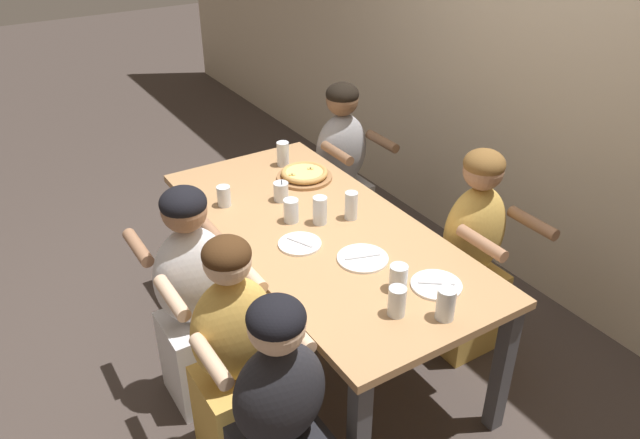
# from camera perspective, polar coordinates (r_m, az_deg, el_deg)

# --- Properties ---
(ground_plane) EXTENTS (18.00, 18.00, 0.00)m
(ground_plane) POSITION_cam_1_polar(r_m,az_deg,el_deg) (3.58, 0.00, -11.29)
(ground_plane) COLOR #423833
(ground_plane) RESTS_ON ground
(restaurant_back_panel) EXTENTS (10.00, 0.06, 3.20)m
(restaurant_back_panel) POSITION_cam_1_polar(r_m,az_deg,el_deg) (3.74, 20.22, 16.67)
(restaurant_back_panel) COLOR beige
(restaurant_back_panel) RESTS_ON ground
(dining_table) EXTENTS (1.97, 0.92, 0.76)m
(dining_table) POSITION_cam_1_polar(r_m,az_deg,el_deg) (3.16, 0.00, -2.07)
(dining_table) COLOR tan
(dining_table) RESTS_ON ground
(pizza_board_main) EXTENTS (0.32, 0.32, 0.05)m
(pizza_board_main) POSITION_cam_1_polar(r_m,az_deg,el_deg) (3.59, -1.43, 4.14)
(pizza_board_main) COLOR #996B42
(pizza_board_main) RESTS_ON dining_table
(empty_plate_a) EXTENTS (0.21, 0.21, 0.02)m
(empty_plate_a) POSITION_cam_1_polar(r_m,az_deg,el_deg) (2.99, -1.86, -2.23)
(empty_plate_a) COLOR white
(empty_plate_a) RESTS_ON dining_table
(empty_plate_b) EXTENTS (0.24, 0.24, 0.02)m
(empty_plate_b) POSITION_cam_1_polar(r_m,az_deg,el_deg) (2.89, 3.92, -3.56)
(empty_plate_b) COLOR white
(empty_plate_b) RESTS_ON dining_table
(empty_plate_c) EXTENTS (0.22, 0.22, 0.02)m
(empty_plate_c) POSITION_cam_1_polar(r_m,az_deg,el_deg) (2.76, 10.59, -5.90)
(empty_plate_c) COLOR white
(empty_plate_c) RESTS_ON dining_table
(cocktail_glass_blue) EXTENTS (0.08, 0.08, 0.13)m
(cocktail_glass_blue) POSITION_cam_1_polar(r_m,az_deg,el_deg) (3.36, -3.58, 2.50)
(cocktail_glass_blue) COLOR silver
(cocktail_glass_blue) RESTS_ON dining_table
(drinking_glass_a) EXTENTS (0.07, 0.07, 0.15)m
(drinking_glass_a) POSITION_cam_1_polar(r_m,az_deg,el_deg) (3.18, 2.85, 1.16)
(drinking_glass_a) COLOR silver
(drinking_glass_a) RESTS_ON dining_table
(drinking_glass_b) EXTENTS (0.08, 0.08, 0.14)m
(drinking_glass_b) POSITION_cam_1_polar(r_m,az_deg,el_deg) (2.56, 11.43, -7.57)
(drinking_glass_b) COLOR silver
(drinking_glass_b) RESTS_ON dining_table
(drinking_glass_c) EXTENTS (0.07, 0.07, 0.15)m
(drinking_glass_c) POSITION_cam_1_polar(r_m,az_deg,el_deg) (3.74, -3.40, 5.88)
(drinking_glass_c) COLOR silver
(drinking_glass_c) RESTS_ON dining_table
(drinking_glass_d) EXTENTS (0.07, 0.07, 0.13)m
(drinking_glass_d) POSITION_cam_1_polar(r_m,az_deg,el_deg) (2.55, 7.05, -7.44)
(drinking_glass_d) COLOR silver
(drinking_glass_d) RESTS_ON dining_table
(drinking_glass_e) EXTENTS (0.08, 0.08, 0.12)m
(drinking_glass_e) POSITION_cam_1_polar(r_m,az_deg,el_deg) (2.69, 7.17, -5.42)
(drinking_glass_e) COLOR silver
(drinking_glass_e) RESTS_ON dining_table
(drinking_glass_f) EXTENTS (0.07, 0.07, 0.11)m
(drinking_glass_f) POSITION_cam_1_polar(r_m,az_deg,el_deg) (3.34, -8.77, 2.06)
(drinking_glass_f) COLOR silver
(drinking_glass_f) RESTS_ON dining_table
(drinking_glass_g) EXTENTS (0.08, 0.08, 0.12)m
(drinking_glass_g) POSITION_cam_1_polar(r_m,az_deg,el_deg) (3.16, -2.65, 0.69)
(drinking_glass_g) COLOR silver
(drinking_glass_g) RESTS_ON dining_table
(drinking_glass_h) EXTENTS (0.07, 0.07, 0.15)m
(drinking_glass_h) POSITION_cam_1_polar(r_m,az_deg,el_deg) (3.13, -0.01, 0.85)
(drinking_glass_h) COLOR silver
(drinking_glass_h) RESTS_ON dining_table
(diner_near_midright) EXTENTS (0.51, 0.40, 1.15)m
(diner_near_midright) POSITION_cam_1_polar(r_m,az_deg,el_deg) (2.72, -7.67, -13.00)
(diner_near_midright) COLOR gold
(diner_near_midright) RESTS_ON ground
(diner_far_left) EXTENTS (0.51, 0.40, 1.16)m
(diner_far_left) POSITION_cam_1_polar(r_m,az_deg,el_deg) (4.15, 1.95, 4.17)
(diner_far_left) COLOR #99999E
(diner_far_left) RESTS_ON ground
(diner_far_midright) EXTENTS (0.51, 0.40, 1.17)m
(diner_far_midright) POSITION_cam_1_polar(r_m,az_deg,el_deg) (3.35, 13.60, -3.76)
(diner_far_midright) COLOR gold
(diner_far_midright) RESTS_ON ground
(diner_near_right) EXTENTS (0.51, 0.40, 1.12)m
(diner_near_right) POSITION_cam_1_polar(r_m,az_deg,el_deg) (2.48, -3.61, -18.45)
(diner_near_right) COLOR #232328
(diner_near_right) RESTS_ON ground
(diner_near_center) EXTENTS (0.51, 0.40, 1.17)m
(diner_near_center) POSITION_cam_1_polar(r_m,az_deg,el_deg) (3.02, -11.27, -7.81)
(diner_near_center) COLOR silver
(diner_near_center) RESTS_ON ground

